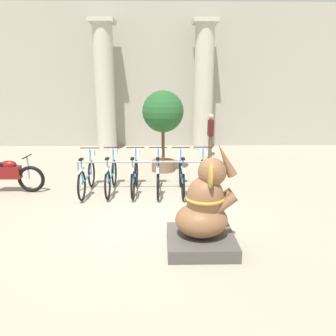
{
  "coord_description": "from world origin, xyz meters",
  "views": [
    {
      "loc": [
        0.3,
        -6.13,
        2.61
      ],
      "look_at": [
        0.42,
        0.32,
        1.0
      ],
      "focal_mm": 35.0,
      "sensor_mm": 36.0,
      "label": 1
    }
  ],
  "objects_px": {
    "bicycle_1": "(111,176)",
    "bicycle_4": "(182,176)",
    "bicycle_5": "(205,175)",
    "bicycle_3": "(158,176)",
    "elephant_statue": "(204,214)",
    "bicycle_0": "(87,176)",
    "motorcycle": "(6,175)",
    "person_pedestrian": "(210,131)",
    "bicycle_2": "(135,176)",
    "potted_tree": "(163,116)"
  },
  "relations": [
    {
      "from": "elephant_statue",
      "to": "potted_tree",
      "type": "bearing_deg",
      "value": 97.19
    },
    {
      "from": "bicycle_5",
      "to": "elephant_statue",
      "type": "distance_m",
      "value": 3.05
    },
    {
      "from": "bicycle_3",
      "to": "person_pedestrian",
      "type": "xyz_separation_m",
      "value": [
        1.94,
        4.32,
        0.55
      ]
    },
    {
      "from": "motorcycle",
      "to": "potted_tree",
      "type": "xyz_separation_m",
      "value": [
        3.96,
        2.08,
        1.27
      ]
    },
    {
      "from": "bicycle_0",
      "to": "potted_tree",
      "type": "height_order",
      "value": "potted_tree"
    },
    {
      "from": "bicycle_4",
      "to": "person_pedestrian",
      "type": "distance_m",
      "value": 4.57
    },
    {
      "from": "bicycle_1",
      "to": "motorcycle",
      "type": "height_order",
      "value": "bicycle_1"
    },
    {
      "from": "bicycle_1",
      "to": "bicycle_5",
      "type": "distance_m",
      "value": 2.37
    },
    {
      "from": "bicycle_5",
      "to": "elephant_statue",
      "type": "bearing_deg",
      "value": -97.67
    },
    {
      "from": "bicycle_4",
      "to": "bicycle_5",
      "type": "distance_m",
      "value": 0.6
    },
    {
      "from": "person_pedestrian",
      "to": "bicycle_5",
      "type": "bearing_deg",
      "value": -99.91
    },
    {
      "from": "bicycle_0",
      "to": "bicycle_1",
      "type": "relative_size",
      "value": 1.0
    },
    {
      "from": "bicycle_1",
      "to": "bicycle_4",
      "type": "xyz_separation_m",
      "value": [
        1.78,
        -0.05,
        0.0
      ]
    },
    {
      "from": "bicycle_5",
      "to": "bicycle_2",
      "type": "bearing_deg",
      "value": -179.55
    },
    {
      "from": "bicycle_1",
      "to": "bicycle_3",
      "type": "height_order",
      "value": "same"
    },
    {
      "from": "bicycle_2",
      "to": "bicycle_3",
      "type": "relative_size",
      "value": 1.0
    },
    {
      "from": "bicycle_4",
      "to": "bicycle_2",
      "type": "bearing_deg",
      "value": 178.59
    },
    {
      "from": "bicycle_3",
      "to": "potted_tree",
      "type": "bearing_deg",
      "value": 86.33
    },
    {
      "from": "person_pedestrian",
      "to": "bicycle_0",
      "type": "bearing_deg",
      "value": -130.52
    },
    {
      "from": "bicycle_4",
      "to": "bicycle_5",
      "type": "relative_size",
      "value": 1.0
    },
    {
      "from": "elephant_statue",
      "to": "person_pedestrian",
      "type": "relative_size",
      "value": 1.1
    },
    {
      "from": "bicycle_1",
      "to": "motorcycle",
      "type": "relative_size",
      "value": 0.93
    },
    {
      "from": "bicycle_0",
      "to": "bicycle_5",
      "type": "xyz_separation_m",
      "value": [
        2.97,
        0.06,
        0.0
      ]
    },
    {
      "from": "bicycle_0",
      "to": "motorcycle",
      "type": "relative_size",
      "value": 0.93
    },
    {
      "from": "bicycle_2",
      "to": "potted_tree",
      "type": "bearing_deg",
      "value": 70.92
    },
    {
      "from": "bicycle_1",
      "to": "bicycle_3",
      "type": "xyz_separation_m",
      "value": [
        1.19,
        -0.03,
        0.0
      ]
    },
    {
      "from": "elephant_statue",
      "to": "potted_tree",
      "type": "xyz_separation_m",
      "value": [
        -0.64,
        5.11,
        1.13
      ]
    },
    {
      "from": "bicycle_1",
      "to": "bicycle_2",
      "type": "distance_m",
      "value": 0.59
    },
    {
      "from": "bicycle_4",
      "to": "bicycle_5",
      "type": "bearing_deg",
      "value": 4.15
    },
    {
      "from": "bicycle_4",
      "to": "motorcycle",
      "type": "bearing_deg",
      "value": 179.26
    },
    {
      "from": "bicycle_0",
      "to": "bicycle_1",
      "type": "xyz_separation_m",
      "value": [
        0.59,
        0.07,
        0.0
      ]
    },
    {
      "from": "bicycle_1",
      "to": "potted_tree",
      "type": "bearing_deg",
      "value": 57.67
    },
    {
      "from": "bicycle_0",
      "to": "bicycle_3",
      "type": "height_order",
      "value": "same"
    },
    {
      "from": "bicycle_0",
      "to": "bicycle_5",
      "type": "bearing_deg",
      "value": 1.18
    },
    {
      "from": "bicycle_1",
      "to": "elephant_statue",
      "type": "height_order",
      "value": "elephant_statue"
    },
    {
      "from": "bicycle_3",
      "to": "elephant_statue",
      "type": "relative_size",
      "value": 1.01
    },
    {
      "from": "bicycle_0",
      "to": "bicycle_5",
      "type": "height_order",
      "value": "same"
    },
    {
      "from": "bicycle_5",
      "to": "person_pedestrian",
      "type": "distance_m",
      "value": 4.39
    },
    {
      "from": "bicycle_4",
      "to": "potted_tree",
      "type": "xyz_separation_m",
      "value": [
        -0.46,
        2.14,
        1.31
      ]
    },
    {
      "from": "bicycle_4",
      "to": "elephant_statue",
      "type": "height_order",
      "value": "elephant_statue"
    },
    {
      "from": "bicycle_1",
      "to": "bicycle_5",
      "type": "xyz_separation_m",
      "value": [
        2.37,
        -0.0,
        0.0
      ]
    },
    {
      "from": "bicycle_0",
      "to": "elephant_statue",
      "type": "relative_size",
      "value": 1.01
    },
    {
      "from": "bicycle_1",
      "to": "person_pedestrian",
      "type": "distance_m",
      "value": 5.33
    },
    {
      "from": "bicycle_3",
      "to": "motorcycle",
      "type": "relative_size",
      "value": 0.93
    },
    {
      "from": "bicycle_4",
      "to": "elephant_statue",
      "type": "xyz_separation_m",
      "value": [
        0.19,
        -2.97,
        0.18
      ]
    },
    {
      "from": "bicycle_3",
      "to": "potted_tree",
      "type": "distance_m",
      "value": 2.5
    },
    {
      "from": "bicycle_1",
      "to": "person_pedestrian",
      "type": "bearing_deg",
      "value": 53.9
    },
    {
      "from": "bicycle_5",
      "to": "bicycle_3",
      "type": "bearing_deg",
      "value": -178.69
    },
    {
      "from": "bicycle_1",
      "to": "bicycle_4",
      "type": "bearing_deg",
      "value": -1.52
    },
    {
      "from": "person_pedestrian",
      "to": "potted_tree",
      "type": "relative_size",
      "value": 0.65
    }
  ]
}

